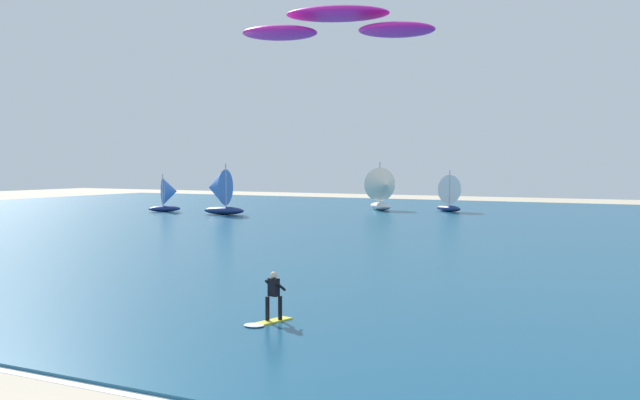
{
  "coord_description": "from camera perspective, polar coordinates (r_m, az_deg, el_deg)",
  "views": [
    {
      "loc": [
        12.27,
        -8.62,
        5.37
      ],
      "look_at": [
        -0.28,
        14.54,
        4.08
      ],
      "focal_mm": 42.47,
      "sensor_mm": 36.0,
      "label": 1
    }
  ],
  "objects": [
    {
      "name": "ocean",
      "position": [
        59.78,
        16.51,
        -2.42
      ],
      "size": [
        160.0,
        90.0,
        0.1
      ],
      "primitive_type": "cube",
      "color": "navy",
      "rests_on": "ground"
    },
    {
      "name": "kitesurfer",
      "position": [
        25.25,
        -3.8,
        -7.86
      ],
      "size": [
        0.91,
        2.02,
        1.67
      ],
      "color": "yellow",
      "rests_on": "ocean"
    },
    {
      "name": "kite",
      "position": [
        27.02,
        1.34,
        13.1
      ],
      "size": [
        7.1,
        4.33,
        1.03
      ],
      "color": "#B21999"
    },
    {
      "name": "sailboat_heeled_over",
      "position": [
        84.5,
        4.75,
        0.88
      ],
      "size": [
        4.76,
        4.69,
        5.36
      ],
      "color": "silver",
      "rests_on": "ocean"
    },
    {
      "name": "sailboat_mid_right",
      "position": [
        83.51,
        -11.31,
        0.42
      ],
      "size": [
        3.55,
        3.68,
        4.11
      ],
      "color": "navy",
      "rests_on": "ocean"
    },
    {
      "name": "sailboat_center_horizon",
      "position": [
        83.46,
        9.43,
        0.56
      ],
      "size": [
        4.05,
        3.71,
        4.49
      ],
      "color": "navy",
      "rests_on": "ocean"
    },
    {
      "name": "sailboat_leading",
      "position": [
        77.97,
        -7.67,
        0.66
      ],
      "size": [
        4.59,
        3.98,
        5.21
      ],
      "color": "navy",
      "rests_on": "ocean"
    }
  ]
}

